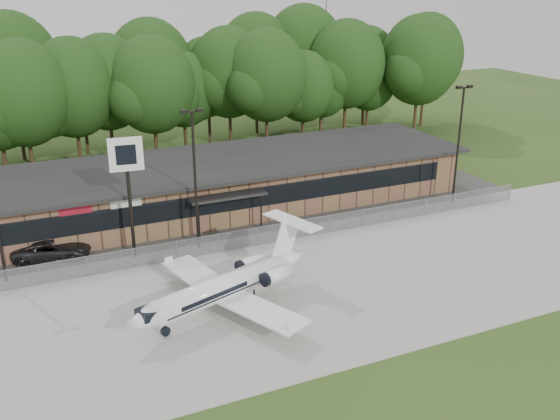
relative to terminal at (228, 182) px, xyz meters
name	(u,v)px	position (x,y,z in m)	size (l,w,h in m)	color
ground	(380,348)	(0.00, -23.94, -2.18)	(160.00, 160.00, 0.00)	#30491A
apron	(313,284)	(0.00, -15.94, -2.14)	(64.00, 18.00, 0.08)	#9E9B93
parking_lot	(247,223)	(0.00, -4.44, -2.15)	(50.00, 9.00, 0.06)	#383835
terminal	(228,182)	(0.00, 0.00, 0.00)	(41.00, 11.65, 4.30)	brown
fence	(270,235)	(0.00, -8.94, -1.40)	(46.00, 0.04, 1.52)	gray
treeline	(169,86)	(0.00, 18.06, 5.32)	(72.00, 12.00, 15.00)	#1E3811
radio_mast	(326,27)	(22.00, 24.06, 10.32)	(0.20, 0.20, 25.00)	gray
light_pole_mid	(195,170)	(-5.00, -7.44, 3.80)	(1.55, 0.30, 10.23)	black
light_pole_right	(459,137)	(18.00, -7.44, 3.80)	(1.55, 0.30, 10.23)	black
business_jet	(227,286)	(-6.08, -16.81, -0.58)	(13.07, 11.71, 4.45)	white
suv	(52,249)	(-14.89, -5.00, -1.45)	(2.41, 5.23, 1.45)	#29292B
pole_sign	(127,167)	(-9.58, -7.14, 4.46)	(2.29, 0.48, 8.67)	black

